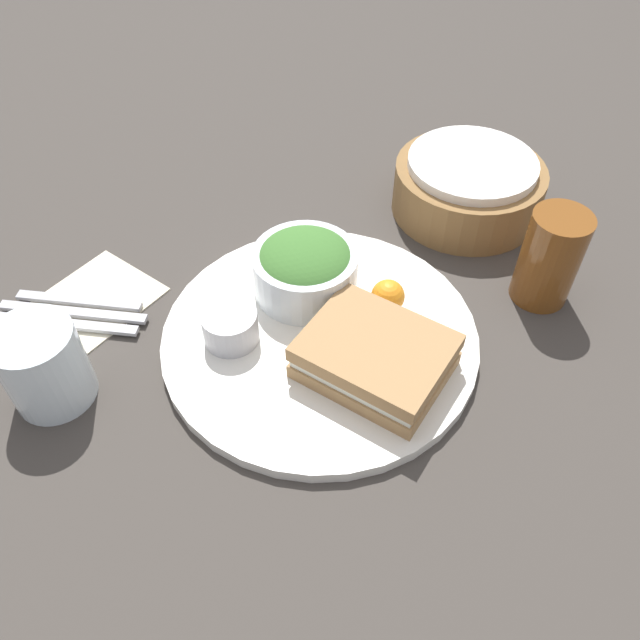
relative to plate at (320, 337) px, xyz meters
name	(u,v)px	position (x,y,z in m)	size (l,w,h in m)	color
ground_plane	(320,341)	(0.00, 0.00, -0.01)	(4.00, 4.00, 0.00)	#3D3833
plate	(320,337)	(0.00, 0.00, 0.00)	(0.34, 0.34, 0.01)	white
sandwich	(375,356)	(0.07, -0.01, 0.03)	(0.15, 0.12, 0.04)	#A37A4C
salad_bowl	(305,267)	(-0.05, 0.04, 0.04)	(0.12, 0.12, 0.07)	white
dressing_cup	(230,326)	(-0.07, -0.06, 0.03)	(0.06, 0.06, 0.04)	#B7B7BC
orange_wedge	(388,296)	(0.04, 0.07, 0.03)	(0.04, 0.04, 0.04)	orange
drink_glass	(550,258)	(0.16, 0.21, 0.05)	(0.07, 0.07, 0.11)	brown
bread_basket	(468,186)	(0.02, 0.30, 0.03)	(0.19, 0.19, 0.08)	olive
napkin	(74,315)	(-0.25, -0.14, -0.01)	(0.11, 0.19, 0.00)	beige
fork	(66,324)	(-0.24, -0.15, 0.00)	(0.16, 0.01, 0.01)	#B2B2B7
knife	(73,312)	(-0.25, -0.14, 0.00)	(0.17, 0.01, 0.01)	#B2B2B7
spoon	(79,301)	(-0.25, -0.12, 0.00)	(0.15, 0.01, 0.01)	#B2B2B7
water_glass	(44,366)	(-0.17, -0.21, 0.04)	(0.08, 0.08, 0.09)	silver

